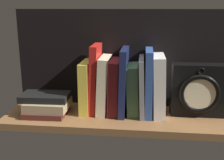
{
  "coord_description": "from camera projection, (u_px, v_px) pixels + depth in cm",
  "views": [
    {
      "loc": [
        7.95,
        -94.93,
        38.29
      ],
      "look_at": [
        -3.32,
        3.21,
        12.28
      ],
      "focal_mm": 44.69,
      "sensor_mm": 36.0,
      "label": 1
    }
  ],
  "objects": [
    {
      "name": "book_green_romantic",
      "position": [
        133.0,
        89.0,
        1.02
      ],
      "size": [
        4.94,
        12.91,
        18.26
      ],
      "primitive_type": "cube",
      "rotation": [
        0.0,
        -0.05,
        0.0
      ],
      "color": "#476B44",
      "rests_on": "ground_plane"
    },
    {
      "name": "book_red_requiem",
      "position": [
        95.0,
        79.0,
        1.03
      ],
      "size": [
        3.57,
        13.12,
        25.26
      ],
      "primitive_type": "cube",
      "rotation": [
        0.0,
        0.04,
        0.0
      ],
      "color": "red",
      "rests_on": "ground_plane"
    },
    {
      "name": "book_stack_side",
      "position": [
        47.0,
        104.0,
        1.02
      ],
      "size": [
        17.61,
        14.01,
        7.45
      ],
      "color": "#471E19",
      "rests_on": "ground_plane"
    },
    {
      "name": "book_cream_twain",
      "position": [
        104.0,
        85.0,
        1.03
      ],
      "size": [
        4.57,
        14.17,
        20.96
      ],
      "primitive_type": "cube",
      "rotation": [
        0.0,
        0.05,
        0.0
      ],
      "color": "beige",
      "rests_on": "ground_plane"
    },
    {
      "name": "framed_clock",
      "position": [
        198.0,
        90.0,
        0.99
      ],
      "size": [
        18.84,
        7.59,
        18.84
      ],
      "color": "black",
      "rests_on": "ground_plane"
    },
    {
      "name": "book_gray_chess",
      "position": [
        142.0,
        86.0,
        1.01
      ],
      "size": [
        2.59,
        16.04,
        20.83
      ],
      "primitive_type": "cube",
      "rotation": [
        0.0,
        -0.04,
        0.0
      ],
      "color": "gray",
      "rests_on": "ground_plane"
    },
    {
      "name": "book_blue_modern",
      "position": [
        149.0,
        82.0,
        1.01
      ],
      "size": [
        2.89,
        15.48,
        23.78
      ],
      "primitive_type": "cube",
      "rotation": [
        0.0,
        -0.02,
        0.0
      ],
      "color": "#2D4C8E",
      "rests_on": "ground_plane"
    },
    {
      "name": "book_navy_bierce",
      "position": [
        124.0,
        81.0,
        1.02
      ],
      "size": [
        2.87,
        16.33,
        24.0
      ],
      "primitive_type": "cube",
      "rotation": [
        0.0,
        0.02,
        0.0
      ],
      "color": "#192147",
      "rests_on": "ground_plane"
    },
    {
      "name": "ground_plane",
      "position": [
        120.0,
        118.0,
        1.02
      ],
      "size": [
        83.79,
        25.14,
        2.5
      ],
      "primitive_type": "cube",
      "color": "brown"
    },
    {
      "name": "book_yellow_seinlanguage",
      "position": [
        87.0,
        87.0,
        1.04
      ],
      "size": [
        3.44,
        13.93,
        18.91
      ],
      "primitive_type": "cube",
      "rotation": [
        0.0,
        0.0,
        0.0
      ],
      "color": "gold",
      "rests_on": "ground_plane"
    },
    {
      "name": "book_maroon_dawkins",
      "position": [
        115.0,
        86.0,
        1.03
      ],
      "size": [
        4.13,
        14.48,
        19.83
      ],
      "primitive_type": "cube",
      "rotation": [
        0.0,
        0.02,
        0.0
      ],
      "color": "maroon",
      "rests_on": "ground_plane"
    },
    {
      "name": "book_white_catcher",
      "position": [
        159.0,
        85.0,
        1.01
      ],
      "size": [
        4.93,
        15.13,
        21.85
      ],
      "primitive_type": "cube",
      "rotation": [
        0.0,
        -0.04,
        0.0
      ],
      "color": "silver",
      "rests_on": "ground_plane"
    },
    {
      "name": "back_panel",
      "position": [
        123.0,
        59.0,
        1.09
      ],
      "size": [
        83.79,
        1.2,
        37.49
      ],
      "primitive_type": "cube",
      "color": "black",
      "rests_on": "ground_plane"
    }
  ]
}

